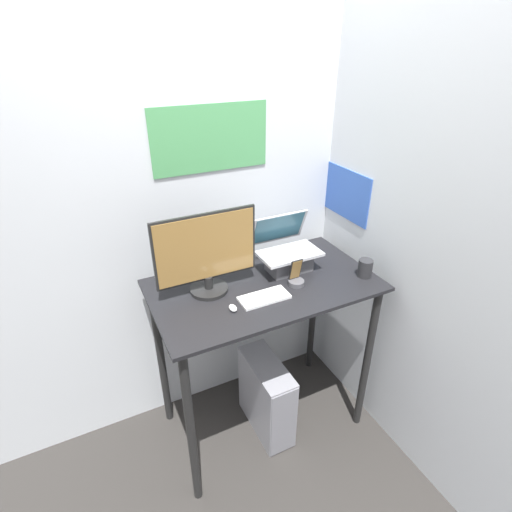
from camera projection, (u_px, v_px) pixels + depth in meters
The scene contains 11 objects.
ground_plane at pixel (289, 462), 2.36m from camera, with size 12.00×12.00×0.00m, color #2D2B28.
wall_back at pixel (231, 213), 2.33m from camera, with size 6.00×0.06×2.60m.
wall_side_right at pixel (416, 242), 1.99m from camera, with size 0.06×6.00×2.60m.
desk at pixel (264, 313), 2.20m from camera, with size 1.19×0.68×1.05m.
laptop at pixel (287, 255), 2.21m from camera, with size 0.34×0.27×0.30m.
monitor at pixel (207, 255), 1.96m from camera, with size 0.52×0.19×0.43m.
keyboard at pixel (264, 297), 1.99m from camera, with size 0.25×0.11×0.02m.
mouse at pixel (233, 308), 1.90m from camera, with size 0.03×0.06×0.03m.
cell_phone at pixel (296, 279), 2.09m from camera, with size 0.08×0.08×0.15m.
computer_tower at pixel (266, 396), 2.46m from camera, with size 0.18×0.45×0.51m.
mug at pixel (365, 268), 2.16m from camera, with size 0.08×0.08×0.10m.
Camera 1 is at (-0.83, -1.24, 2.20)m, focal length 28.00 mm.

